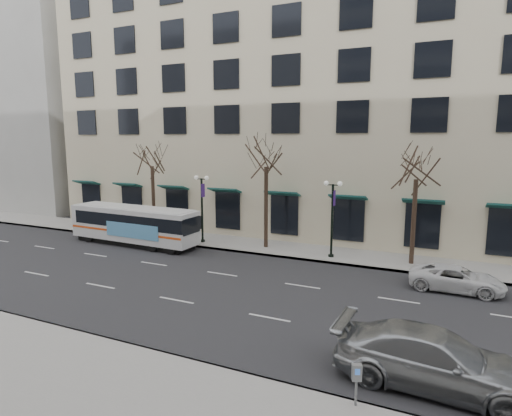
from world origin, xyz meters
The scene contains 13 objects.
ground centered at (0.00, 0.00, 0.00)m, with size 160.00×160.00×0.00m, color black.
sidewalk_far centered at (5.00, 9.00, 0.07)m, with size 80.00×4.00×0.15m, color gray.
building_hotel centered at (-2.00, 21.00, 12.00)m, with size 40.00×20.00×24.00m, color beige.
building_far_upblock centered at (-38.00, 21.00, 14.00)m, with size 28.00×20.00×28.00m, color #999993.
tree_far_left centered at (-10.00, 8.80, 6.70)m, with size 3.60×3.60×8.34m.
tree_far_mid centered at (0.00, 8.80, 6.91)m, with size 3.60×3.60×8.55m.
tree_far_right centered at (10.00, 8.80, 6.42)m, with size 3.60×3.60×8.06m.
lamp_post_left centered at (-4.99, 8.20, 2.94)m, with size 1.22×0.45×5.21m.
lamp_post_right centered at (5.01, 8.20, 2.94)m, with size 1.22×0.45×5.21m.
city_bus centered at (-9.48, 5.79, 1.57)m, with size 10.70×2.72×2.88m.
silver_car centered at (11.88, -4.98, 0.92)m, with size 2.58×6.33×1.84m, color #9A9DA1.
white_pickup centered at (12.57, 5.02, 0.65)m, with size 2.17×4.70×1.31m, color silver.
pay_station centered at (9.88, -7.30, 1.08)m, with size 0.33×0.27×1.29m.
Camera 1 is at (12.04, -18.95, 7.89)m, focal length 30.00 mm.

